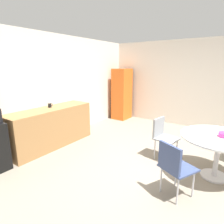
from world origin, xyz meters
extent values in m
plane|color=gray|center=(0.00, 0.00, 0.00)|extent=(6.00, 6.00, 0.00)
cube|color=silver|center=(0.00, 3.00, 1.30)|extent=(6.00, 0.10, 2.60)
cube|color=silver|center=(3.00, 0.00, 1.30)|extent=(0.10, 6.00, 2.60)
cube|color=#9E7042|center=(-0.39, 2.65, 0.45)|extent=(2.03, 0.60, 0.90)
cube|color=orange|center=(2.55, 2.55, 0.87)|extent=(0.60, 0.50, 1.74)
cylinder|color=silver|center=(0.34, -0.70, 0.01)|extent=(0.44, 0.44, 0.03)
cylinder|color=silver|center=(0.34, -0.70, 0.38)|extent=(0.08, 0.08, 0.71)
cylinder|color=white|center=(0.34, -0.70, 0.72)|extent=(1.21, 1.21, 0.03)
cylinder|color=silver|center=(0.62, 0.03, 0.21)|extent=(0.02, 0.02, 0.42)
cylinder|color=silver|center=(0.31, 0.08, 0.21)|extent=(0.02, 0.02, 0.42)
cylinder|color=silver|center=(0.67, 0.34, 0.21)|extent=(0.02, 0.02, 0.42)
cylinder|color=silver|center=(0.36, 0.39, 0.21)|extent=(0.02, 0.02, 0.42)
cube|color=gray|center=(0.49, 0.21, 0.44)|extent=(0.48, 0.48, 0.03)
cube|color=gray|center=(0.52, 0.40, 0.64)|extent=(0.38, 0.10, 0.38)
cylinder|color=silver|center=(-0.28, -0.23, 0.21)|extent=(0.02, 0.02, 0.42)
cylinder|color=silver|center=(-0.42, -0.51, 0.21)|extent=(0.02, 0.02, 0.42)
cylinder|color=silver|center=(-0.57, -0.09, 0.21)|extent=(0.02, 0.02, 0.42)
cylinder|color=silver|center=(-0.70, -0.37, 0.21)|extent=(0.02, 0.02, 0.42)
cube|color=#384772|center=(-0.49, -0.30, 0.44)|extent=(0.56, 0.56, 0.03)
cube|color=#384772|center=(-0.66, -0.22, 0.64)|extent=(0.20, 0.36, 0.38)
cylinder|color=black|center=(-0.33, 2.73, 0.95)|extent=(0.08, 0.08, 0.09)
torus|color=black|center=(-0.27, 2.73, 0.95)|extent=(0.06, 0.01, 0.06)
camera|label=1|loc=(-3.01, -0.91, 1.86)|focal=30.27mm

